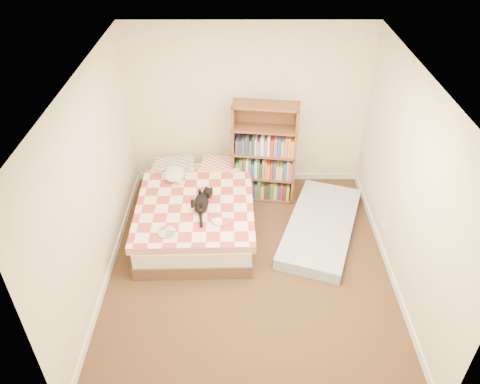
{
  "coord_description": "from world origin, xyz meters",
  "views": [
    {
      "loc": [
        -0.12,
        -4.27,
        4.23
      ],
      "look_at": [
        -0.12,
        0.3,
        0.95
      ],
      "focal_mm": 35.0,
      "sensor_mm": 36.0,
      "label": 1
    }
  ],
  "objects_px": {
    "bookshelf": "(264,164)",
    "bed": "(197,210)",
    "floor_mattress": "(321,226)",
    "black_cat": "(202,201)",
    "white_dog": "(175,175)"
  },
  "relations": [
    {
      "from": "bookshelf",
      "to": "bed",
      "type": "bearing_deg",
      "value": -136.49
    },
    {
      "from": "bed",
      "to": "bookshelf",
      "type": "distance_m",
      "value": 1.22
    },
    {
      "from": "floor_mattress",
      "to": "black_cat",
      "type": "relative_size",
      "value": 2.56
    },
    {
      "from": "black_cat",
      "to": "white_dog",
      "type": "distance_m",
      "value": 0.74
    },
    {
      "from": "floor_mattress",
      "to": "white_dog",
      "type": "bearing_deg",
      "value": -175.68
    },
    {
      "from": "bookshelf",
      "to": "black_cat",
      "type": "relative_size",
      "value": 2.1
    },
    {
      "from": "bed",
      "to": "floor_mattress",
      "type": "bearing_deg",
      "value": -6.54
    },
    {
      "from": "bed",
      "to": "bookshelf",
      "type": "xyz_separation_m",
      "value": [
        0.95,
        0.69,
        0.31
      ]
    },
    {
      "from": "bed",
      "to": "black_cat",
      "type": "xyz_separation_m",
      "value": [
        0.1,
        -0.23,
        0.32
      ]
    },
    {
      "from": "floor_mattress",
      "to": "black_cat",
      "type": "xyz_separation_m",
      "value": [
        -1.61,
        -0.08,
        0.49
      ]
    },
    {
      "from": "floor_mattress",
      "to": "white_dog",
      "type": "xyz_separation_m",
      "value": [
        -2.03,
        0.54,
        0.5
      ]
    },
    {
      "from": "bookshelf",
      "to": "floor_mattress",
      "type": "height_order",
      "value": "bookshelf"
    },
    {
      "from": "floor_mattress",
      "to": "black_cat",
      "type": "distance_m",
      "value": 1.69
    },
    {
      "from": "floor_mattress",
      "to": "bed",
      "type": "bearing_deg",
      "value": -166.02
    },
    {
      "from": "bookshelf",
      "to": "black_cat",
      "type": "xyz_separation_m",
      "value": [
        -0.85,
        -0.93,
        0.01
      ]
    }
  ]
}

